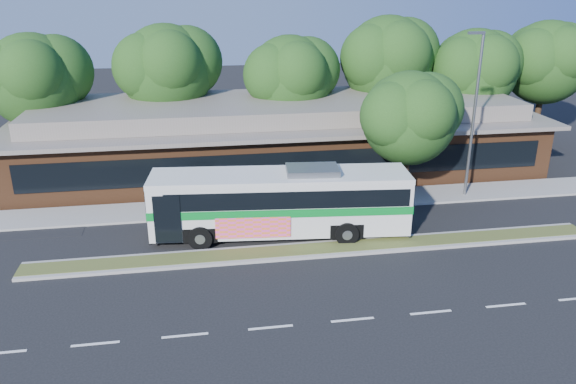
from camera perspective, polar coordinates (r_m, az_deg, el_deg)
name	(u,v)px	position (r m, az deg, el deg)	size (l,w,h in m)	color
ground	(323,257)	(25.19, 3.53, -6.59)	(120.00, 120.00, 0.00)	black
median_strip	(320,249)	(25.67, 3.24, -5.84)	(26.00, 1.10, 0.15)	#495122
sidewalk	(297,203)	(30.87, 0.95, -1.09)	(44.00, 2.60, 0.12)	gray
plaza_building	(280,135)	(36.39, -0.86, 5.77)	(33.20, 11.20, 4.45)	brown
lamp_post	(474,111)	(32.11, 18.35, 7.77)	(0.93, 0.18, 9.07)	slate
tree_bg_a	(41,78)	(38.54, -23.79, 10.58)	(6.47, 5.80, 8.63)	black
tree_bg_b	(173,68)	(38.34, -11.60, 12.26)	(6.69, 6.00, 9.00)	black
tree_bg_c	(295,76)	(37.96, 0.77, 11.75)	(6.24, 5.60, 8.26)	black
tree_bg_d	(393,59)	(40.60, 10.62, 13.18)	(6.91, 6.20, 9.37)	black
tree_bg_e	(479,69)	(42.17, 18.86, 11.79)	(6.47, 5.80, 8.50)	black
tree_bg_f	(551,60)	(46.05, 25.12, 12.04)	(6.69, 6.00, 8.92)	black
transit_bus	(281,198)	(26.46, -0.68, -0.64)	(12.32, 3.76, 3.41)	silver
sidewalk_tree	(415,115)	(31.11, 12.75, 7.60)	(5.61, 5.03, 7.13)	black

